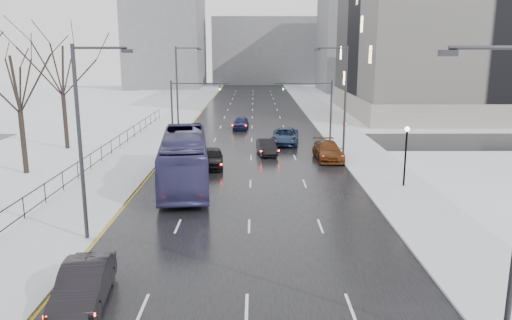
{
  "coord_description": "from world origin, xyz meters",
  "views": [
    {
      "loc": [
        0.3,
        -4.43,
        9.78
      ],
      "look_at": [
        0.41,
        27.99,
        2.5
      ],
      "focal_mm": 35.0,
      "sensor_mm": 36.0,
      "label": 1
    }
  ],
  "objects_px": {
    "bus": "(184,159)",
    "sedan_left_near": "(84,284)",
    "mast_signal_left": "(182,103)",
    "streetlight_l_far": "(179,86)",
    "sedan_right_far": "(328,151)",
    "sedan_center_near": "(211,158)",
    "sedan_right_near": "(267,147)",
    "streetlight_l_near": "(84,134)",
    "tree_park_d": "(27,174)",
    "tree_park_e": "(68,149)",
    "mast_signal_right": "(321,103)",
    "sedan_right_cross": "(285,136)",
    "sedan_center_far": "(241,123)",
    "streetlight_r_mid": "(343,96)",
    "no_uturn_sign": "(345,126)",
    "lamppost_r_mid": "(406,148)"
  },
  "relations": [
    {
      "from": "streetlight_l_near",
      "to": "sedan_center_far",
      "type": "height_order",
      "value": "streetlight_l_near"
    },
    {
      "from": "sedan_center_near",
      "to": "sedan_center_far",
      "type": "relative_size",
      "value": 1.09
    },
    {
      "from": "bus",
      "to": "sedan_left_near",
      "type": "bearing_deg",
      "value": -101.83
    },
    {
      "from": "sedan_center_near",
      "to": "sedan_right_near",
      "type": "xyz_separation_m",
      "value": [
        4.74,
        5.07,
        -0.1
      ]
    },
    {
      "from": "mast_signal_right",
      "to": "sedan_right_cross",
      "type": "bearing_deg",
      "value": -159.99
    },
    {
      "from": "bus",
      "to": "sedan_center_far",
      "type": "distance_m",
      "value": 25.96
    },
    {
      "from": "streetlight_l_near",
      "to": "bus",
      "type": "xyz_separation_m",
      "value": [
        3.37,
        10.83,
        -3.69
      ]
    },
    {
      "from": "streetlight_l_far",
      "to": "sedan_right_far",
      "type": "height_order",
      "value": "streetlight_l_far"
    },
    {
      "from": "lamppost_r_mid",
      "to": "sedan_right_far",
      "type": "distance_m",
      "value": 10.23
    },
    {
      "from": "no_uturn_sign",
      "to": "bus",
      "type": "xyz_separation_m",
      "value": [
        -14.0,
        -13.17,
        -0.37
      ]
    },
    {
      "from": "streetlight_r_mid",
      "to": "streetlight_l_near",
      "type": "bearing_deg",
      "value": -129.24
    },
    {
      "from": "mast_signal_right",
      "to": "sedan_right_cross",
      "type": "distance_m",
      "value": 5.22
    },
    {
      "from": "mast_signal_right",
      "to": "sedan_left_near",
      "type": "height_order",
      "value": "mast_signal_right"
    },
    {
      "from": "streetlight_l_far",
      "to": "mast_signal_right",
      "type": "relative_size",
      "value": 1.54
    },
    {
      "from": "mast_signal_right",
      "to": "streetlight_l_near",
      "type": "bearing_deg",
      "value": -118.96
    },
    {
      "from": "sedan_left_near",
      "to": "sedan_center_near",
      "type": "distance_m",
      "value": 23.06
    },
    {
      "from": "streetlight_r_mid",
      "to": "streetlight_l_far",
      "type": "bearing_deg",
      "value": 143.7
    },
    {
      "from": "no_uturn_sign",
      "to": "tree_park_d",
      "type": "bearing_deg",
      "value": -159.68
    },
    {
      "from": "bus",
      "to": "sedan_right_far",
      "type": "bearing_deg",
      "value": 28.5
    },
    {
      "from": "streetlight_r_mid",
      "to": "bus",
      "type": "relative_size",
      "value": 0.74
    },
    {
      "from": "mast_signal_left",
      "to": "bus",
      "type": "bearing_deg",
      "value": -81.63
    },
    {
      "from": "streetlight_l_far",
      "to": "sedan_right_near",
      "type": "relative_size",
      "value": 2.31
    },
    {
      "from": "sedan_right_cross",
      "to": "streetlight_r_mid",
      "type": "bearing_deg",
      "value": -48.59
    },
    {
      "from": "tree_park_e",
      "to": "no_uturn_sign",
      "type": "xyz_separation_m",
      "value": [
        27.4,
        0.0,
        2.3
      ]
    },
    {
      "from": "sedan_left_near",
      "to": "sedan_center_far",
      "type": "xyz_separation_m",
      "value": [
        4.93,
        43.16,
        -0.05
      ]
    },
    {
      "from": "mast_signal_left",
      "to": "sedan_center_far",
      "type": "xyz_separation_m",
      "value": [
        5.95,
        8.54,
        -3.32
      ]
    },
    {
      "from": "tree_park_d",
      "to": "streetlight_l_near",
      "type": "xyz_separation_m",
      "value": [
        9.63,
        -14.0,
        5.62
      ]
    },
    {
      "from": "mast_signal_left",
      "to": "sedan_right_far",
      "type": "height_order",
      "value": "mast_signal_left"
    },
    {
      "from": "sedan_right_near",
      "to": "sedan_center_far",
      "type": "bearing_deg",
      "value": 93.6
    },
    {
      "from": "bus",
      "to": "lamppost_r_mid",
      "type": "bearing_deg",
      "value": -9.88
    },
    {
      "from": "lamppost_r_mid",
      "to": "streetlight_l_far",
      "type": "bearing_deg",
      "value": 131.06
    },
    {
      "from": "sedan_center_near",
      "to": "sedan_right_near",
      "type": "height_order",
      "value": "sedan_center_near"
    },
    {
      "from": "tree_park_d",
      "to": "mast_signal_left",
      "type": "relative_size",
      "value": 1.92
    },
    {
      "from": "mast_signal_left",
      "to": "sedan_right_cross",
      "type": "distance_m",
      "value": 11.39
    },
    {
      "from": "sedan_right_far",
      "to": "sedan_left_near",
      "type": "bearing_deg",
      "value": -119.38
    },
    {
      "from": "tree_park_e",
      "to": "mast_signal_left",
      "type": "xyz_separation_m",
      "value": [
        10.87,
        4.0,
        4.11
      ]
    },
    {
      "from": "streetlight_l_near",
      "to": "mast_signal_left",
      "type": "xyz_separation_m",
      "value": [
        0.84,
        28.0,
        -1.51
      ]
    },
    {
      "from": "streetlight_l_far",
      "to": "sedan_right_near",
      "type": "height_order",
      "value": "streetlight_l_far"
    },
    {
      "from": "tree_park_e",
      "to": "streetlight_l_far",
      "type": "distance_m",
      "value": 14.01
    },
    {
      "from": "lamppost_r_mid",
      "to": "mast_signal_right",
      "type": "bearing_deg",
      "value": 101.54
    },
    {
      "from": "mast_signal_left",
      "to": "streetlight_l_far",
      "type": "bearing_deg",
      "value": 101.87
    },
    {
      "from": "tree_park_d",
      "to": "sedan_left_near",
      "type": "relative_size",
      "value": 2.56
    },
    {
      "from": "sedan_left_near",
      "to": "sedan_right_far",
      "type": "height_order",
      "value": "sedan_left_near"
    },
    {
      "from": "sedan_left_near",
      "to": "sedan_right_cross",
      "type": "xyz_separation_m",
      "value": [
        9.81,
        33.24,
        0.0
      ]
    },
    {
      "from": "mast_signal_left",
      "to": "sedan_left_near",
      "type": "relative_size",
      "value": 1.33
    },
    {
      "from": "sedan_center_near",
      "to": "streetlight_l_near",
      "type": "bearing_deg",
      "value": -110.71
    },
    {
      "from": "lamppost_r_mid",
      "to": "sedan_center_near",
      "type": "bearing_deg",
      "value": 156.44
    },
    {
      "from": "mast_signal_right",
      "to": "sedan_center_far",
      "type": "relative_size",
      "value": 1.48
    },
    {
      "from": "streetlight_l_far",
      "to": "sedan_center_far",
      "type": "distance_m",
      "value": 9.49
    },
    {
      "from": "tree_park_d",
      "to": "streetlight_l_far",
      "type": "distance_m",
      "value": 21.17
    }
  ]
}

